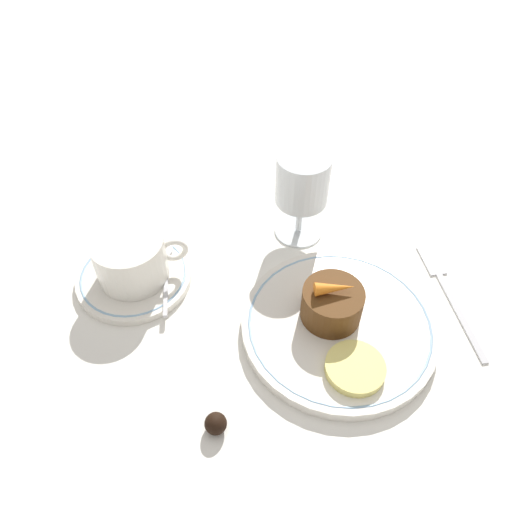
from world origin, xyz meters
name	(u,v)px	position (x,y,z in m)	size (l,w,h in m)	color
ground_plane	(305,299)	(0.00, 0.00, 0.00)	(3.00, 3.00, 0.00)	white
dinner_plate	(339,326)	(0.03, -0.05, 0.01)	(0.22, 0.22, 0.01)	white
saucer	(134,276)	(-0.20, 0.07, 0.01)	(0.14, 0.14, 0.01)	white
coffee_cup	(131,257)	(-0.20, 0.07, 0.04)	(0.11, 0.09, 0.06)	white
spoon	(166,269)	(-0.16, 0.07, 0.01)	(0.02, 0.12, 0.00)	silver
wine_glass	(302,184)	(0.02, 0.11, 0.08)	(0.07, 0.07, 0.12)	silver
fork	(445,285)	(0.18, -0.02, 0.00)	(0.03, 0.18, 0.01)	silver
dessert_cake	(332,304)	(0.02, -0.04, 0.03)	(0.07, 0.07, 0.04)	#563314
carrot_garnish	(335,288)	(0.02, -0.04, 0.06)	(0.05, 0.02, 0.02)	orange
pineapple_slice	(355,368)	(0.02, -0.11, 0.02)	(0.06, 0.06, 0.01)	#EFE075
chocolate_truffle	(216,424)	(-0.13, -0.14, 0.01)	(0.02, 0.02, 0.02)	black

